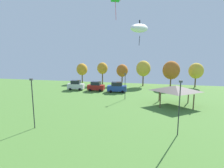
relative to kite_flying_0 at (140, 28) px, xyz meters
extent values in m
ellipsoid|color=white|center=(0.00, 0.00, 0.00)|extent=(2.33, 4.37, 1.38)
cube|color=black|center=(0.00, 0.00, 0.27)|extent=(0.18, 0.20, 1.19)
cylinder|color=black|center=(0.00, 0.00, -1.32)|extent=(0.11, 0.20, 1.05)
cylinder|color=red|center=(-3.76, 5.17, 3.26)|extent=(0.24, 0.40, 2.63)
cube|color=silver|center=(-17.88, 21.88, -10.88)|extent=(4.39, 2.27, 1.30)
cube|color=#1E232D|center=(-17.88, 21.88, -9.78)|extent=(2.49, 1.90, 0.91)
cylinder|color=black|center=(-16.48, 21.15, -11.53)|extent=(0.66, 0.30, 0.64)
cylinder|color=black|center=(-16.69, 22.91, -11.53)|extent=(0.66, 0.30, 0.64)
cylinder|color=black|center=(-19.07, 20.84, -11.53)|extent=(0.66, 0.30, 0.64)
cylinder|color=black|center=(-19.28, 22.60, -11.53)|extent=(0.66, 0.30, 0.64)
cube|color=maroon|center=(-12.32, 21.82, -10.92)|extent=(4.22, 1.88, 1.21)
cube|color=#1E232D|center=(-12.32, 21.82, -9.89)|extent=(2.33, 1.71, 0.85)
cylinder|color=black|center=(-11.01, 20.92, -11.53)|extent=(0.64, 0.23, 0.64)
cylinder|color=black|center=(-11.02, 22.75, -11.53)|extent=(0.64, 0.23, 0.64)
cylinder|color=black|center=(-13.61, 20.89, -11.53)|extent=(0.64, 0.23, 0.64)
cylinder|color=black|center=(-13.63, 22.73, -11.53)|extent=(0.64, 0.23, 0.64)
cube|color=#234299|center=(-6.76, 21.35, -10.88)|extent=(4.85, 2.37, 1.30)
cube|color=#1E232D|center=(-6.76, 21.35, -9.77)|extent=(2.74, 1.99, 0.91)
cylinder|color=black|center=(-5.21, 20.59, -11.53)|extent=(0.66, 0.29, 0.64)
cylinder|color=black|center=(-5.42, 22.44, -11.53)|extent=(0.66, 0.29, 0.64)
cylinder|color=black|center=(-8.09, 20.27, -11.53)|extent=(0.66, 0.29, 0.64)
cylinder|color=black|center=(-8.30, 22.12, -11.53)|extent=(0.66, 0.29, 0.64)
cylinder|color=brown|center=(3.06, 10.32, -10.55)|extent=(0.20, 0.20, 2.60)
cylinder|color=brown|center=(8.41, 10.32, -10.55)|extent=(0.20, 0.20, 2.60)
cylinder|color=brown|center=(3.06, 14.72, -10.55)|extent=(0.20, 0.20, 2.60)
cylinder|color=brown|center=(8.41, 14.72, -10.55)|extent=(0.20, 0.20, 2.60)
pyramid|color=#564C47|center=(5.73, 12.52, -8.75)|extent=(6.92, 5.70, 1.00)
cylinder|color=#2D2D33|center=(4.55, -0.30, -8.84)|extent=(0.12, 0.12, 6.01)
cube|color=#4C4C51|center=(4.55, -0.30, -5.71)|extent=(0.36, 0.20, 0.24)
cylinder|color=#2D2D33|center=(-12.46, -2.20, -8.87)|extent=(0.12, 0.12, 5.96)
cube|color=#4C4C51|center=(-12.46, -2.20, -5.76)|extent=(0.36, 0.20, 0.24)
cylinder|color=#2D2D33|center=(-3.76, 14.77, -9.28)|extent=(0.12, 0.12, 5.13)
cube|color=#4C4C51|center=(-3.76, 14.77, -6.60)|extent=(0.36, 0.20, 0.24)
cylinder|color=brown|center=(-21.02, 33.82, -10.28)|extent=(0.36, 0.36, 3.14)
ellipsoid|color=gold|center=(-21.02, 33.82, -7.37)|extent=(3.57, 3.57, 3.93)
cylinder|color=brown|center=(-13.61, 32.42, -9.95)|extent=(0.36, 0.36, 3.79)
ellipsoid|color=gold|center=(-13.61, 32.42, -6.82)|extent=(3.28, 3.28, 3.61)
cylinder|color=brown|center=(-7.44, 32.88, -10.31)|extent=(0.36, 0.36, 3.08)
ellipsoid|color=#BC6623|center=(-7.44, 32.88, -7.45)|extent=(3.52, 3.52, 3.87)
cylinder|color=brown|center=(-0.98, 31.75, -10.02)|extent=(0.36, 0.36, 3.65)
ellipsoid|color=gold|center=(-0.98, 31.75, -6.65)|extent=(4.15, 4.15, 4.56)
cylinder|color=brown|center=(6.76, 31.39, -10.29)|extent=(0.36, 0.36, 3.11)
ellipsoid|color=#BC6623|center=(6.76, 31.39, -6.97)|extent=(4.70, 4.70, 5.17)
cylinder|color=brown|center=(13.67, 33.32, -10.26)|extent=(0.36, 0.36, 3.17)
ellipsoid|color=gold|center=(13.67, 33.32, -7.17)|extent=(4.02, 4.02, 4.42)
camera|label=1|loc=(1.48, -20.05, -3.00)|focal=28.00mm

